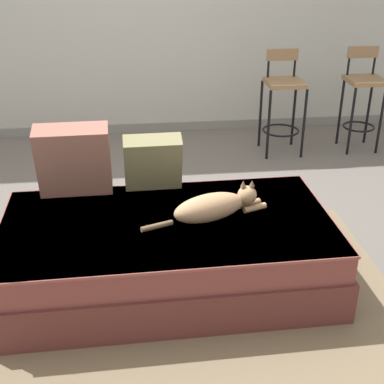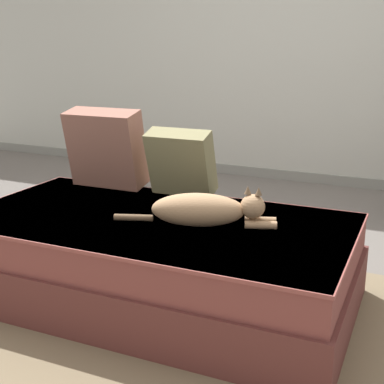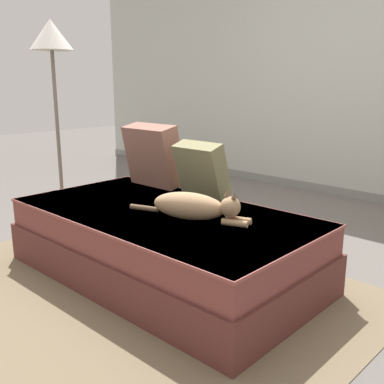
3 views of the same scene
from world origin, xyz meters
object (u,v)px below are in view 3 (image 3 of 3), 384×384
object	(u,v)px
floor_lamp	(52,55)
cat	(194,206)
throw_pillow_middle	(201,169)
couch	(163,243)
throw_pillow_corner	(153,155)

from	to	relation	value
floor_lamp	cat	bearing A→B (deg)	-2.78
throw_pillow_middle	floor_lamp	bearing A→B (deg)	-165.27
cat	floor_lamp	size ratio (longest dim) A/B	0.45
floor_lamp	couch	bearing A→B (deg)	-3.31
throw_pillow_corner	throw_pillow_middle	bearing A→B (deg)	1.15
cat	couch	bearing A→B (deg)	179.83
cat	throw_pillow_middle	bearing A→B (deg)	128.44
couch	floor_lamp	size ratio (longest dim) A/B	1.18
throw_pillow_middle	floor_lamp	xyz separation A→B (m)	(-1.23, -0.32, 0.75)
throw_pillow_corner	throw_pillow_middle	world-z (taller)	throw_pillow_corner
throw_pillow_corner	cat	xyz separation A→B (m)	(0.78, -0.39, -0.15)
couch	cat	xyz separation A→B (m)	(0.26, -0.00, 0.28)
throw_pillow_corner	cat	size ratio (longest dim) A/B	0.62
cat	floor_lamp	bearing A→B (deg)	177.22
throw_pillow_middle	cat	distance (m)	0.52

